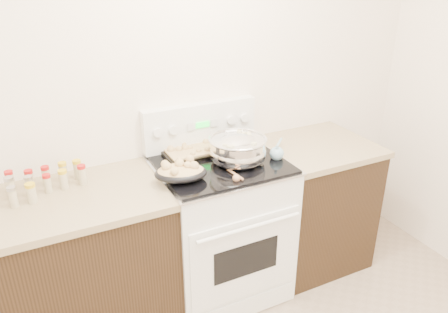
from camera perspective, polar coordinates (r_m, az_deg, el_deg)
room_shell at (r=1.05m, az=16.40°, el=3.56°), size 4.10×3.60×2.75m
counter_left at (r=2.68m, az=-17.18°, el=-13.39°), size 0.93×0.67×0.92m
counter_right at (r=3.20m, az=11.36°, el=-5.96°), size 0.73×0.67×0.92m
kitchen_range at (r=2.85m, az=-0.49°, el=-8.97°), size 0.78×0.73×1.22m
mixing_bowl at (r=2.58m, az=1.82°, el=0.84°), size 0.42×0.42×0.20m
roasting_pan at (r=2.40m, az=-5.69°, el=-1.97°), size 0.34×0.28×0.11m
baking_sheet at (r=2.74m, az=-4.10°, el=0.81°), size 0.38×0.27×0.06m
wooden_spoon at (r=2.44m, az=1.29°, el=-2.46°), size 0.06×0.26×0.04m
blue_ladle at (r=2.68m, az=6.95°, el=0.53°), size 0.21×0.24×0.11m
spice_jars at (r=2.52m, az=-22.60°, el=-3.01°), size 0.40×0.22×0.13m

